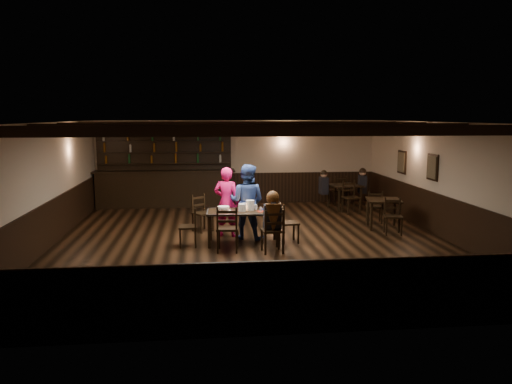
{
  "coord_description": "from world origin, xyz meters",
  "views": [
    {
      "loc": [
        -1.11,
        -11.1,
        2.84
      ],
      "look_at": [
        0.09,
        0.2,
        1.1
      ],
      "focal_mm": 35.0,
      "sensor_mm": 36.0,
      "label": 1
    }
  ],
  "objects": [
    {
      "name": "chair_near_right",
      "position": [
        0.32,
        -1.09,
        0.55
      ],
      "size": [
        0.47,
        0.46,
        0.94
      ],
      "color": "black",
      "rests_on": "ground"
    },
    {
      "name": "pepper_shaker",
      "position": [
        0.14,
        -0.34,
        0.8
      ],
      "size": [
        0.04,
        0.04,
        0.1
      ],
      "primitive_type": "cylinder",
      "color": "#A5A8AD",
      "rests_on": "dining_table"
    },
    {
      "name": "chair_end_right",
      "position": [
        0.72,
        -0.23,
        0.52
      ],
      "size": [
        0.44,
        0.46,
        0.9
      ],
      "color": "black",
      "rests_on": "ground"
    },
    {
      "name": "chair_near_left",
      "position": [
        -0.63,
        -0.91,
        0.57
      ],
      "size": [
        0.51,
        0.49,
        0.98
      ],
      "color": "black",
      "rests_on": "ground"
    },
    {
      "name": "menu_blue",
      "position": [
        0.27,
        -0.14,
        0.75
      ],
      "size": [
        0.3,
        0.24,
        0.0
      ],
      "primitive_type": "cube",
      "rotation": [
        0.0,
        0.0,
        -0.2
      ],
      "color": "#0D1745",
      "rests_on": "dining_table"
    },
    {
      "name": "back_table_b",
      "position": [
        3.2,
        3.65,
        0.65
      ],
      "size": [
        1.04,
        1.04,
        0.75
      ],
      "color": "black",
      "rests_on": "ground"
    },
    {
      "name": "drink_glass",
      "position": [
        0.06,
        -0.13,
        0.81
      ],
      "size": [
        0.07,
        0.07,
        0.12
      ],
      "primitive_type": "cylinder",
      "color": "silver",
      "rests_on": "dining_table"
    },
    {
      "name": "salt_shaker",
      "position": [
        0.14,
        -0.38,
        0.8
      ],
      "size": [
        0.04,
        0.04,
        0.09
      ],
      "primitive_type": "cylinder",
      "color": "silver",
      "rests_on": "dining_table"
    },
    {
      "name": "back_table_a",
      "position": [
        3.43,
        0.94,
        0.65
      ],
      "size": [
        0.97,
        0.97,
        0.75
      ],
      "color": "black",
      "rests_on": "ground"
    },
    {
      "name": "chair_end_left",
      "position": [
        -1.4,
        -0.33,
        0.51
      ],
      "size": [
        0.41,
        0.42,
        0.88
      ],
      "color": "black",
      "rests_on": "ground"
    },
    {
      "name": "bg_patron_right",
      "position": [
        3.79,
        3.76,
        0.86
      ],
      "size": [
        0.29,
        0.41,
        0.78
      ],
      "color": "black",
      "rests_on": "ground"
    },
    {
      "name": "bar_counter",
      "position": [
        -2.31,
        4.72,
        0.73
      ],
      "size": [
        4.39,
        0.7,
        2.2
      ],
      "color": "black",
      "rests_on": "ground"
    },
    {
      "name": "tea_light",
      "position": [
        -0.18,
        -0.14,
        0.78
      ],
      "size": [
        0.05,
        0.05,
        0.06
      ],
      "color": "#A5A8AD",
      "rests_on": "dining_table"
    },
    {
      "name": "bg_patron_left",
      "position": [
        2.56,
        3.73,
        0.83
      ],
      "size": [
        0.24,
        0.37,
        0.74
      ],
      "color": "black",
      "rests_on": "ground"
    },
    {
      "name": "ground",
      "position": [
        0.0,
        0.0,
        0.0
      ],
      "size": [
        10.0,
        10.0,
        0.0
      ],
      "primitive_type": "plane",
      "color": "black",
      "rests_on": "ground"
    },
    {
      "name": "cake",
      "position": [
        -0.68,
        -0.19,
        0.8
      ],
      "size": [
        0.33,
        0.33,
        0.1
      ],
      "color": "white",
      "rests_on": "dining_table"
    },
    {
      "name": "man_blue",
      "position": [
        -0.11,
        0.24,
        0.87
      ],
      "size": [
        1.04,
        0.95,
        1.74
      ],
      "primitive_type": "imported",
      "rotation": [
        0.0,
        0.0,
        2.72
      ],
      "color": "#284A87",
      "rests_on": "ground"
    },
    {
      "name": "seated_person",
      "position": [
        0.31,
        -1.03,
        0.85
      ],
      "size": [
        0.36,
        0.54,
        0.87
      ],
      "color": "black",
      "rests_on": "ground"
    },
    {
      "name": "dining_table",
      "position": [
        -0.25,
        -0.24,
        0.67
      ],
      "size": [
        1.64,
        0.88,
        0.75
      ],
      "color": "black",
      "rests_on": "ground"
    },
    {
      "name": "plate_stack_a",
      "position": [
        -0.26,
        -0.28,
        0.83
      ],
      "size": [
        0.17,
        0.17,
        0.16
      ],
      "primitive_type": "cylinder",
      "color": "white",
      "rests_on": "dining_table"
    },
    {
      "name": "room_shell",
      "position": [
        0.01,
        0.04,
        1.75
      ],
      "size": [
        9.02,
        10.02,
        2.71
      ],
      "color": "#C0B49F",
      "rests_on": "ground"
    },
    {
      "name": "plate_stack_b",
      "position": [
        -0.08,
        -0.17,
        0.87
      ],
      "size": [
        0.19,
        0.19,
        0.23
      ],
      "primitive_type": "cylinder",
      "color": "white",
      "rests_on": "dining_table"
    },
    {
      "name": "chair_far_pushed",
      "position": [
        -1.19,
        1.14,
        0.53
      ],
      "size": [
        0.59,
        0.58,
        0.91
      ],
      "color": "black",
      "rests_on": "ground"
    },
    {
      "name": "woman_pink",
      "position": [
        -0.57,
        0.51,
        0.83
      ],
      "size": [
        0.69,
        0.55,
        1.66
      ],
      "primitive_type": "imported",
      "rotation": [
        0.0,
        0.0,
        2.85
      ],
      "color": "#FA1767",
      "rests_on": "ground"
    },
    {
      "name": "menu_red",
      "position": [
        0.21,
        -0.35,
        0.75
      ],
      "size": [
        0.31,
        0.24,
        0.0
      ],
      "primitive_type": "cube",
      "rotation": [
        0.0,
        0.0,
        0.15
      ],
      "color": "maroon",
      "rests_on": "dining_table"
    }
  ]
}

